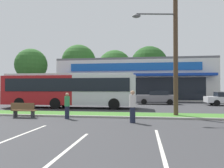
{
  "coord_description": "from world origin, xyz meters",
  "views": [
    {
      "loc": [
        1.89,
        -1.09,
        1.93
      ],
      "look_at": [
        -0.94,
        18.1,
        2.25
      ],
      "focal_mm": 35.3,
      "sensor_mm": 36.0,
      "label": 1
    }
  ],
  "objects": [
    {
      "name": "grass_median",
      "position": [
        0.0,
        14.0,
        0.06
      ],
      "size": [
        56.0,
        2.2,
        0.12
      ],
      "primitive_type": "cube",
      "color": "#427A2D",
      "rests_on": "ground_plane"
    },
    {
      "name": "parking_stripe_0",
      "position": [
        -3.1,
        7.1,
        0.0
      ],
      "size": [
        0.12,
        4.8,
        0.01
      ],
      "primitive_type": "cube",
      "color": "silver",
      "rests_on": "ground_plane"
    },
    {
      "name": "car_1",
      "position": [
        3.33,
        25.15,
        0.8
      ],
      "size": [
        4.66,
        1.88,
        1.55
      ],
      "rotation": [
        0.0,
        0.0,
        3.14
      ],
      "color": "slate",
      "rests_on": "ground_plane"
    },
    {
      "name": "utility_pole",
      "position": [
        3.79,
        13.87,
        5.07
      ],
      "size": [
        3.11,
        2.39,
        9.46
      ],
      "color": "#4C3826",
      "rests_on": "ground_plane"
    },
    {
      "name": "pedestrian_by_pole",
      "position": [
        1.24,
        11.04,
        0.89
      ],
      "size": [
        0.36,
        0.36,
        1.77
      ],
      "rotation": [
        0.0,
        0.0,
        1.48
      ],
      "color": "#1E2338",
      "rests_on": "ground_plane"
    },
    {
      "name": "storefront_building",
      "position": [
        0.42,
        35.59,
        3.13
      ],
      "size": [
        23.03,
        12.52,
        6.25
      ],
      "color": "silver",
      "rests_on": "ground_plane"
    },
    {
      "name": "tree_mid",
      "position": [
        2.83,
        43.29,
        6.46
      ],
      "size": [
        7.42,
        7.42,
        10.18
      ],
      "color": "#473323",
      "rests_on": "ground_plane"
    },
    {
      "name": "pedestrian_near_bench",
      "position": [
        -2.86,
        11.99,
        0.81
      ],
      "size": [
        0.33,
        0.33,
        1.61
      ],
      "rotation": [
        0.0,
        0.0,
        4.96
      ],
      "color": "#1E2338",
      "rests_on": "ground_plane"
    },
    {
      "name": "curb_lip",
      "position": [
        0.0,
        12.78,
        0.06
      ],
      "size": [
        56.0,
        0.24,
        0.12
      ],
      "primitive_type": "cube",
      "color": "#99968C",
      "rests_on": "ground_plane"
    },
    {
      "name": "tree_left",
      "position": [
        -12.6,
        46.28,
        7.68
      ],
      "size": [
        7.62,
        7.62,
        11.5
      ],
      "color": "#473323",
      "rests_on": "ground_plane"
    },
    {
      "name": "tree_far_left",
      "position": [
        -21.87,
        42.46,
        6.81
      ],
      "size": [
        6.74,
        6.74,
        10.19
      ],
      "color": "#473323",
      "rests_on": "ground_plane"
    },
    {
      "name": "city_bus",
      "position": [
        -5.17,
        19.09,
        1.77
      ],
      "size": [
        12.7,
        2.81,
        3.25
      ],
      "rotation": [
        0.0,
        0.0,
        0.01
      ],
      "color": "#AD191E",
      "rests_on": "ground_plane"
    },
    {
      "name": "parking_stripe_2",
      "position": [
        2.41,
        6.71,
        0.0
      ],
      "size": [
        0.12,
        4.8,
        0.01
      ],
      "primitive_type": "cube",
      "color": "silver",
      "rests_on": "ground_plane"
    },
    {
      "name": "parking_stripe_1",
      "position": [
        -0.48,
        5.46,
        0.0
      ],
      "size": [
        0.12,
        4.8,
        0.01
      ],
      "primitive_type": "cube",
      "color": "silver",
      "rests_on": "ground_plane"
    },
    {
      "name": "bus_stop_bench",
      "position": [
        -5.85,
        12.14,
        0.5
      ],
      "size": [
        1.6,
        0.45,
        0.95
      ],
      "rotation": [
        0.0,
        0.0,
        3.14
      ],
      "color": "brown",
      "rests_on": "ground_plane"
    },
    {
      "name": "tree_mid_left",
      "position": [
        -4.13,
        43.52,
        6.13
      ],
      "size": [
        6.97,
        6.97,
        9.63
      ],
      "color": "#473323",
      "rests_on": "ground_plane"
    }
  ]
}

